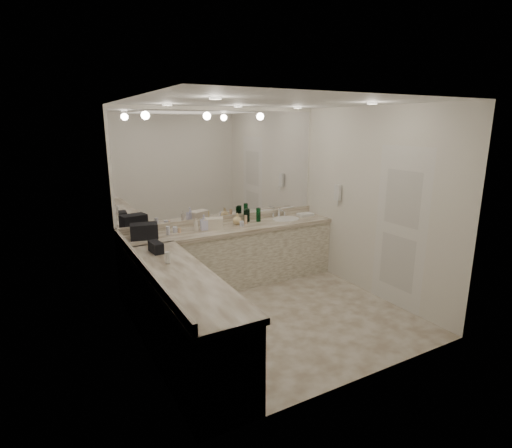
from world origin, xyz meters
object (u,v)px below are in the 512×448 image
soap_bottle_a (196,225)px  soap_bottle_c (237,219)px  black_toiletry_bag (144,231)px  hand_towel (305,214)px  cream_cosmetic_case (213,223)px  soap_bottle_b (204,222)px  sink (286,219)px  wall_phone (338,192)px

soap_bottle_a → soap_bottle_c: bearing=4.3°
black_toiletry_bag → hand_towel: size_ratio=1.39×
cream_cosmetic_case → soap_bottle_a: (-0.26, 0.00, 0.01)m
soap_bottle_a → hand_towel: bearing=1.0°
cream_cosmetic_case → hand_towel: 1.65m
cream_cosmetic_case → soap_bottle_b: (-0.14, -0.00, 0.03)m
soap_bottle_a → soap_bottle_c: 0.67m
black_toiletry_bag → soap_bottle_a: size_ratio=1.88×
cream_cosmetic_case → black_toiletry_bag: bearing=-156.3°
sink → hand_towel: (0.41, 0.05, 0.03)m
sink → cream_cosmetic_case: cream_cosmetic_case is taller
sink → cream_cosmetic_case: bearing=179.4°
sink → soap_bottle_a: (-1.50, 0.02, 0.10)m
soap_bottle_c → cream_cosmetic_case: bearing=-172.6°
sink → wall_phone: bearing=-39.6°
wall_phone → soap_bottle_c: size_ratio=1.39×
wall_phone → sink: bearing=140.4°
black_toiletry_bag → soap_bottle_c: size_ratio=2.01×
sink → soap_bottle_c: (-0.82, 0.07, 0.09)m
cream_cosmetic_case → soap_bottle_b: 0.14m
soap_bottle_b → black_toiletry_bag: bearing=-178.1°
wall_phone → soap_bottle_b: 2.07m
wall_phone → hand_towel: size_ratio=0.96×
cream_cosmetic_case → sink: bearing=21.4°
cream_cosmetic_case → hand_towel: size_ratio=1.14×
hand_towel → soap_bottle_b: (-1.79, -0.04, 0.09)m
sink → soap_bottle_a: 1.50m
sink → soap_bottle_c: soap_bottle_c is taller
hand_towel → soap_bottle_a: 1.91m
cream_cosmetic_case → soap_bottle_b: bearing=-157.5°
hand_towel → soap_bottle_c: bearing=179.2°
black_toiletry_bag → cream_cosmetic_case: (0.99, 0.03, -0.02)m
hand_towel → soap_bottle_c: 1.24m
cream_cosmetic_case → soap_bottle_a: soap_bottle_a is taller
soap_bottle_a → wall_phone: bearing=-13.8°
soap_bottle_c → wall_phone: bearing=-21.6°
soap_bottle_c → soap_bottle_b: bearing=-174.3°
soap_bottle_c → hand_towel: bearing=-0.8°
sink → black_toiletry_bag: size_ratio=1.27×
sink → soap_bottle_c: 0.83m
wall_phone → soap_bottle_a: wall_phone is taller
wall_phone → soap_bottle_a: bearing=166.2°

